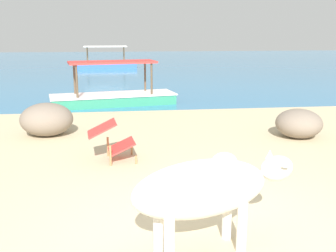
# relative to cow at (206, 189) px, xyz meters

# --- Properties ---
(sand_beach) EXTENTS (18.00, 14.00, 0.04)m
(sand_beach) POSITION_rel_cow_xyz_m (0.09, 0.22, -0.67)
(sand_beach) COLOR #CCB78E
(sand_beach) RESTS_ON ground
(water_surface) EXTENTS (60.00, 36.00, 0.03)m
(water_surface) POSITION_rel_cow_xyz_m (0.09, 22.22, -0.69)
(water_surface) COLOR teal
(water_surface) RESTS_ON ground
(cow) EXTENTS (1.78, 0.85, 0.99)m
(cow) POSITION_rel_cow_xyz_m (0.00, 0.00, 0.00)
(cow) COLOR silver
(cow) RESTS_ON sand_beach
(deck_chair_far) EXTENTS (0.82, 0.61, 0.68)m
(deck_chair_far) POSITION_rel_cow_xyz_m (-0.92, 2.98, -0.27)
(deck_chair_far) COLOR #A37A4C
(deck_chair_far) RESTS_ON sand_beach
(shore_rock_large) EXTENTS (1.14, 1.14, 0.59)m
(shore_rock_large) POSITION_rel_cow_xyz_m (2.83, 4.02, -0.36)
(shore_rock_large) COLOR gray
(shore_rock_large) RESTS_ON sand_beach
(shore_rock_medium) EXTENTS (1.08, 1.01, 0.68)m
(shore_rock_medium) POSITION_rel_cow_xyz_m (-2.28, 4.83, -0.31)
(shore_rock_medium) COLOR gray
(shore_rock_medium) RESTS_ON sand_beach
(boat_blue) EXTENTS (3.70, 1.24, 1.29)m
(boat_blue) POSITION_rel_cow_xyz_m (-1.44, 20.96, -0.40)
(boat_blue) COLOR #3866B7
(boat_blue) RESTS_ON water_surface
(boat_green) EXTENTS (3.82, 1.79, 1.29)m
(boat_green) POSITION_rel_cow_xyz_m (-0.93, 8.44, -0.40)
(boat_green) COLOR #338E66
(boat_green) RESTS_ON water_surface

